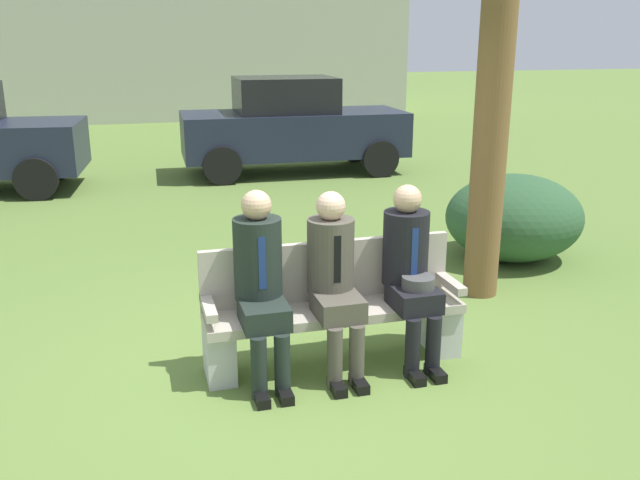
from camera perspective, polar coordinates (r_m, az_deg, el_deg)
The scene contains 7 objects.
ground_plane at distance 5.04m, azimuth -2.66°, elevation -11.19°, with size 80.00×80.00×0.00m, color #5C7835.
park_bench at distance 5.08m, azimuth 1.05°, elevation -5.71°, with size 1.92×0.44×0.90m.
seated_man_left at distance 4.72m, azimuth -5.02°, elevation -3.17°, with size 0.34×0.72×1.36m.
seated_man_middle at distance 4.84m, azimuth 1.18°, elevation -2.86°, with size 0.34×0.72×1.32m.
seated_man_right at distance 5.03m, azimuth 7.55°, elevation -2.21°, with size 0.34×0.72×1.33m.
shrub_near_bench at distance 7.69m, azimuth 15.95°, elevation 1.83°, with size 1.50×1.37×0.93m, color #2D5432.
parked_car_far at distance 12.19m, azimuth -2.37°, elevation 9.55°, with size 3.95×1.81×1.68m.
Camera 1 is at (-0.98, -4.35, 2.36)m, focal length 38.15 mm.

